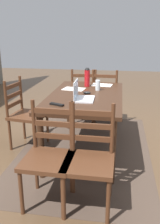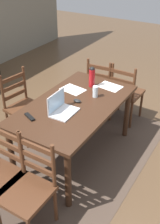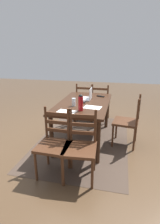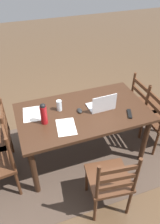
% 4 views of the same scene
% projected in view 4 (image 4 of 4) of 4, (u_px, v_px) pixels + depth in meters
% --- Properties ---
extents(ground_plane, '(14.00, 14.00, 0.00)m').
position_uv_depth(ground_plane, '(83.00, 153.00, 3.20)').
color(ground_plane, brown).
extents(area_rug, '(2.65, 1.71, 0.01)m').
position_uv_depth(area_rug, '(83.00, 153.00, 3.20)').
color(area_rug, '#47382D').
rests_on(area_rug, ground).
extents(dining_table, '(1.62, 0.92, 0.77)m').
position_uv_depth(dining_table, '(83.00, 117.00, 2.78)').
color(dining_table, '#382114').
rests_on(dining_table, ground).
extents(chair_far_head, '(0.49, 0.49, 0.95)m').
position_uv_depth(chair_far_head, '(110.00, 181.00, 2.30)').
color(chair_far_head, '#4C2B19').
rests_on(chair_far_head, ground).
extents(chair_left_near, '(0.44, 0.44, 0.95)m').
position_uv_depth(chair_left_near, '(146.00, 105.00, 3.35)').
color(chair_left_near, '#4C2B19').
rests_on(chair_left_near, ground).
extents(laptop, '(0.33, 0.23, 0.23)m').
position_uv_depth(laptop, '(102.00, 105.00, 2.73)').
color(laptop, silver).
rests_on(laptop, dining_table).
extents(water_bottle, '(0.08, 0.08, 0.27)m').
position_uv_depth(water_bottle, '(44.00, 113.00, 2.47)').
color(water_bottle, '#A81419').
rests_on(water_bottle, dining_table).
extents(drinking_glass, '(0.06, 0.06, 0.14)m').
position_uv_depth(drinking_glass, '(59.00, 105.00, 2.70)').
color(drinking_glass, silver).
rests_on(drinking_glass, dining_table).
extents(computer_mouse, '(0.07, 0.10, 0.03)m').
position_uv_depth(computer_mouse, '(80.00, 111.00, 2.71)').
color(computer_mouse, black).
rests_on(computer_mouse, dining_table).
extents(tv_remote, '(0.11, 0.17, 0.02)m').
position_uv_depth(tv_remote, '(129.00, 114.00, 2.67)').
color(tv_remote, black).
rests_on(tv_remote, dining_table).
extents(paper_stack_left, '(0.24, 0.32, 0.00)m').
position_uv_depth(paper_stack_left, '(32.00, 114.00, 2.68)').
color(paper_stack_left, white).
rests_on(paper_stack_left, dining_table).
extents(paper_stack_right, '(0.25, 0.32, 0.00)m').
position_uv_depth(paper_stack_right, '(66.00, 127.00, 2.49)').
color(paper_stack_right, white).
rests_on(paper_stack_right, dining_table).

